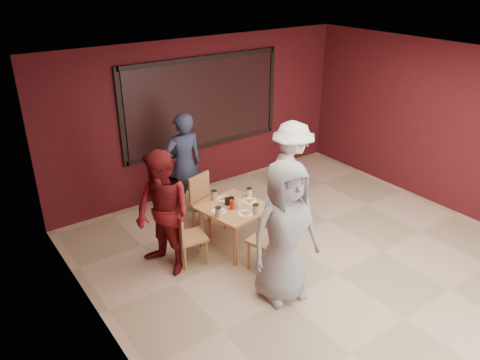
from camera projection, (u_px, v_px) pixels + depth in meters
floor at (337, 274)px, 6.52m from camera, size 7.00×7.00×0.00m
window_blinds at (204, 103)px, 8.36m from camera, size 3.00×0.02×1.50m
dining_table at (234, 211)px, 6.90m from camera, size 1.02×1.02×0.84m
chair_front at (272, 238)px, 6.38m from camera, size 0.56×0.56×0.94m
chair_back at (205, 200)px, 7.43m from camera, size 0.55×0.55×0.92m
chair_left at (186, 235)px, 6.57m from camera, size 0.46×0.46×0.83m
chair_right at (278, 203)px, 7.36m from camera, size 0.53×0.53×0.87m
diner_front at (285, 232)px, 5.72m from camera, size 1.00×0.73×1.89m
diner_back at (184, 165)px, 7.73m from camera, size 0.69×0.48×1.79m
diner_left at (163, 214)px, 6.26m from camera, size 0.85×0.99×1.77m
diner_right at (291, 177)px, 7.29m from camera, size 1.03×1.32×1.79m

